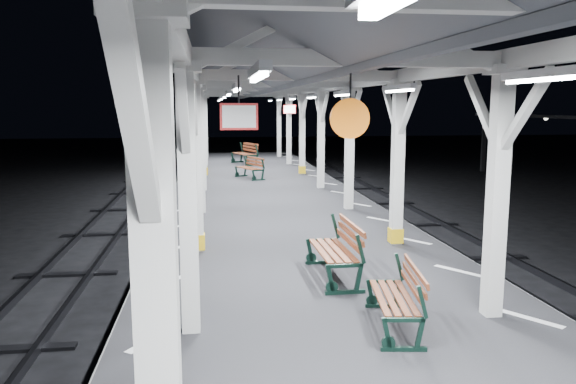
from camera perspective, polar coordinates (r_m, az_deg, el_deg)
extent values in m
plane|color=black|center=(9.76, 3.00, -14.21)|extent=(120.00, 120.00, 0.00)
cube|color=black|center=(9.57, 3.03, -11.46)|extent=(6.00, 50.00, 1.00)
cube|color=silver|center=(9.29, -12.16, -9.01)|extent=(1.00, 48.00, 0.01)
cube|color=silver|center=(10.15, 16.90, -7.66)|extent=(1.00, 48.00, 0.01)
cube|color=#2D2D33|center=(9.96, -23.88, -13.99)|extent=(0.08, 60.00, 0.16)
cube|color=black|center=(10.15, -26.94, -14.09)|extent=(2.20, 0.22, 0.06)
cube|color=#2D2D33|center=(11.38, 26.06, -11.27)|extent=(0.08, 60.00, 0.16)
cube|color=beige|center=(3.08, -13.07, -14.55)|extent=(0.22, 0.22, 3.20)
cube|color=beige|center=(2.87, -14.27, 17.54)|extent=(0.40, 0.40, 0.12)
cube|color=beige|center=(3.39, -12.90, 7.56)|extent=(0.10, 0.99, 0.99)
cube|color=beige|center=(2.29, -15.31, 6.99)|extent=(0.10, 0.99, 0.99)
cube|color=beige|center=(6.93, -10.10, -1.40)|extent=(0.22, 0.22, 3.20)
cube|color=beige|center=(6.84, -10.48, 12.41)|extent=(0.40, 0.40, 0.12)
cube|color=beige|center=(7.38, -10.18, 8.18)|extent=(0.10, 0.99, 0.99)
cube|color=beige|center=(6.28, -10.58, 8.09)|extent=(0.10, 0.99, 0.99)
cube|color=beige|center=(10.89, -9.29, 2.29)|extent=(0.22, 0.22, 3.20)
cube|color=beige|center=(10.84, -9.51, 11.04)|extent=(0.40, 0.40, 0.12)
cube|color=gold|center=(11.14, -9.11, -4.99)|extent=(0.26, 0.26, 0.30)
cube|color=beige|center=(11.38, -9.36, 8.36)|extent=(0.10, 0.99, 0.99)
cube|color=beige|center=(10.28, -9.52, 8.33)|extent=(0.10, 0.99, 0.99)
cube|color=beige|center=(14.87, -8.91, 4.01)|extent=(0.22, 0.22, 3.20)
cube|color=beige|center=(14.83, -9.06, 10.41)|extent=(0.40, 0.40, 0.12)
cube|color=beige|center=(15.37, -8.97, 8.45)|extent=(0.10, 0.99, 0.99)
cube|color=beige|center=(14.27, -9.06, 8.43)|extent=(0.10, 0.99, 0.99)
cube|color=beige|center=(18.86, -8.69, 5.00)|extent=(0.22, 0.22, 3.20)
cube|color=beige|center=(18.83, -8.81, 10.05)|extent=(0.40, 0.40, 0.12)
cube|color=beige|center=(19.37, -8.74, 8.50)|extent=(0.10, 0.99, 0.99)
cube|color=beige|center=(18.27, -8.80, 8.49)|extent=(0.10, 0.99, 0.99)
cube|color=beige|center=(22.86, -8.54, 5.65)|extent=(0.22, 0.22, 3.20)
cube|color=beige|center=(22.83, -8.64, 9.81)|extent=(0.40, 0.40, 0.12)
cube|color=gold|center=(22.97, -8.46, 2.11)|extent=(0.26, 0.26, 0.30)
cube|color=beige|center=(23.37, -8.59, 8.53)|extent=(0.10, 0.99, 0.99)
cube|color=beige|center=(22.27, -8.63, 8.52)|extent=(0.10, 0.99, 0.99)
cube|color=beige|center=(26.85, -8.44, 6.10)|extent=(0.22, 0.22, 3.20)
cube|color=beige|center=(26.83, -8.52, 9.64)|extent=(0.40, 0.40, 0.12)
cube|color=beige|center=(27.37, -8.49, 8.56)|extent=(0.10, 0.99, 0.99)
cube|color=beige|center=(26.27, -8.51, 8.55)|extent=(0.10, 0.99, 0.99)
cube|color=beige|center=(30.85, -8.37, 6.44)|extent=(0.22, 0.22, 3.20)
cube|color=beige|center=(30.83, -8.44, 9.52)|extent=(0.40, 0.40, 0.12)
cube|color=beige|center=(31.37, -8.41, 8.57)|extent=(0.10, 0.99, 0.99)
cube|color=beige|center=(30.27, -8.43, 8.57)|extent=(0.10, 0.99, 0.99)
cube|color=beige|center=(7.86, 20.47, -0.64)|extent=(0.22, 0.22, 3.20)
cube|color=beige|center=(7.78, 21.14, 11.52)|extent=(0.40, 0.40, 0.12)
cube|color=beige|center=(8.25, 19.09, 7.89)|extent=(0.10, 0.99, 0.99)
cube|color=beige|center=(7.28, 23.01, 7.62)|extent=(0.10, 0.99, 0.99)
cube|color=beige|center=(11.50, 11.07, 2.58)|extent=(0.22, 0.22, 3.20)
cube|color=beige|center=(11.45, 11.32, 10.86)|extent=(0.40, 0.40, 0.12)
cube|color=gold|center=(11.74, 10.87, -4.33)|extent=(0.26, 0.26, 0.30)
cube|color=beige|center=(11.96, 10.38, 8.35)|extent=(0.10, 0.99, 0.99)
cube|color=beige|center=(10.92, 12.19, 8.27)|extent=(0.10, 0.99, 0.99)
cube|color=beige|center=(15.33, 6.26, 4.20)|extent=(0.22, 0.22, 3.20)
cube|color=beige|center=(15.28, 6.36, 10.41)|extent=(0.40, 0.40, 0.12)
cube|color=beige|center=(15.81, 5.84, 8.52)|extent=(0.10, 0.99, 0.99)
cube|color=beige|center=(14.74, 6.85, 8.48)|extent=(0.10, 0.99, 0.99)
cube|color=beige|center=(19.22, 3.37, 5.15)|extent=(0.22, 0.22, 3.20)
cube|color=beige|center=(19.19, 3.41, 10.11)|extent=(0.40, 0.40, 0.12)
cube|color=beige|center=(19.72, 3.09, 8.59)|extent=(0.10, 0.99, 0.99)
cube|color=beige|center=(18.64, 3.73, 8.57)|extent=(0.10, 0.99, 0.99)
cube|color=beige|center=(23.15, 1.45, 5.78)|extent=(0.22, 0.22, 3.20)
cube|color=beige|center=(23.12, 1.47, 9.89)|extent=(0.40, 0.40, 0.12)
cube|color=gold|center=(23.27, 1.44, 2.28)|extent=(0.26, 0.26, 0.30)
cube|color=beige|center=(23.66, 1.25, 8.63)|extent=(0.10, 0.99, 0.99)
cube|color=beige|center=(22.58, 1.69, 8.62)|extent=(0.10, 0.99, 0.99)
cube|color=beige|center=(27.10, 0.09, 6.22)|extent=(0.22, 0.22, 3.20)
cube|color=beige|center=(27.08, 0.09, 9.73)|extent=(0.40, 0.40, 0.12)
cube|color=beige|center=(27.62, -0.07, 8.65)|extent=(0.10, 0.99, 0.99)
cube|color=beige|center=(26.53, 0.26, 8.65)|extent=(0.10, 0.99, 0.99)
cube|color=beige|center=(31.07, -0.92, 6.54)|extent=(0.22, 0.22, 3.20)
cube|color=beige|center=(31.05, -0.93, 9.61)|extent=(0.40, 0.40, 0.12)
cube|color=beige|center=(31.59, -1.05, 8.67)|extent=(0.10, 0.99, 0.99)
cube|color=beige|center=(30.50, -0.80, 8.66)|extent=(0.10, 0.99, 0.99)
cube|color=beige|center=(8.85, -9.90, 12.35)|extent=(0.18, 48.00, 0.24)
cube|color=beige|center=(9.58, 15.31, 11.89)|extent=(0.18, 48.00, 0.24)
cube|color=beige|center=(7.05, 6.41, 13.36)|extent=(4.20, 0.14, 0.20)
cube|color=beige|center=(10.97, 1.20, 11.76)|extent=(4.20, 0.14, 0.20)
cube|color=beige|center=(14.93, -1.24, 10.96)|extent=(4.20, 0.14, 0.20)
cube|color=beige|center=(18.91, -2.64, 10.50)|extent=(4.20, 0.14, 0.20)
cube|color=beige|center=(22.89, -3.56, 10.19)|extent=(4.20, 0.14, 0.20)
cube|color=beige|center=(26.88, -4.20, 9.97)|extent=(4.20, 0.14, 0.20)
cube|color=beige|center=(30.87, -4.67, 9.81)|extent=(4.20, 0.14, 0.20)
cube|color=beige|center=(9.11, 3.28, 18.18)|extent=(0.16, 48.00, 0.20)
cube|color=#4E5056|center=(8.90, -5.31, 15.91)|extent=(2.80, 49.00, 1.45)
cube|color=#4E5056|center=(9.39, 11.37, 15.41)|extent=(2.80, 49.00, 1.45)
cube|color=silver|center=(4.85, -3.05, 12.20)|extent=(0.10, 1.35, 0.08)
cube|color=white|center=(4.84, -3.04, 11.61)|extent=(0.05, 1.25, 0.05)
cube|color=silver|center=(8.84, -5.24, 10.63)|extent=(0.10, 1.35, 0.08)
cube|color=white|center=(8.83, -5.23, 10.30)|extent=(0.05, 1.25, 0.05)
cube|color=silver|center=(12.83, -6.06, 10.03)|extent=(0.10, 1.35, 0.08)
cube|color=white|center=(12.83, -6.05, 9.80)|extent=(0.05, 1.25, 0.05)
cube|color=silver|center=(16.83, -6.49, 9.71)|extent=(0.10, 1.35, 0.08)
cube|color=white|center=(16.83, -6.49, 9.54)|extent=(0.05, 1.25, 0.05)
cube|color=silver|center=(20.83, -6.75, 9.51)|extent=(0.10, 1.35, 0.08)
cube|color=white|center=(20.83, -6.75, 9.38)|extent=(0.05, 1.25, 0.05)
cube|color=silver|center=(24.83, -6.93, 9.38)|extent=(0.10, 1.35, 0.08)
cube|color=white|center=(24.83, -6.93, 9.27)|extent=(0.05, 1.25, 0.05)
cube|color=silver|center=(28.83, -7.06, 9.29)|extent=(0.10, 1.35, 0.08)
cube|color=white|center=(28.83, -7.06, 9.19)|extent=(0.05, 1.25, 0.05)
cube|color=silver|center=(5.69, 24.59, 10.93)|extent=(0.10, 1.35, 0.08)
cube|color=white|center=(5.69, 24.56, 10.42)|extent=(0.05, 1.25, 0.05)
cube|color=silver|center=(9.32, 11.21, 10.40)|extent=(0.10, 1.35, 0.08)
cube|color=white|center=(9.32, 11.20, 10.09)|extent=(0.05, 1.25, 0.05)
cube|color=silver|center=(13.17, 5.50, 10.00)|extent=(0.10, 1.35, 0.08)
cube|color=white|center=(13.17, 5.49, 9.78)|extent=(0.05, 1.25, 0.05)
cube|color=silver|center=(17.09, 2.39, 9.74)|extent=(0.10, 1.35, 0.08)
cube|color=white|center=(17.09, 2.39, 9.57)|extent=(0.05, 1.25, 0.05)
cube|color=silver|center=(21.04, 0.44, 9.57)|extent=(0.10, 1.35, 0.08)
cube|color=white|center=(21.04, 0.44, 9.43)|extent=(0.05, 1.25, 0.05)
cube|color=silver|center=(25.00, -0.88, 9.44)|extent=(0.10, 1.35, 0.08)
cube|color=white|center=(25.00, -0.88, 9.33)|extent=(0.05, 1.25, 0.05)
cube|color=silver|center=(28.98, -1.85, 9.35)|extent=(0.10, 1.35, 0.08)
cube|color=white|center=(28.98, -1.85, 9.25)|extent=(0.05, 1.25, 0.05)
cylinder|color=black|center=(7.04, 6.36, 10.68)|extent=(0.02, 0.02, 0.30)
cylinder|color=orange|center=(7.03, 6.30, 7.43)|extent=(0.50, 0.04, 0.50)
cylinder|color=black|center=(7.46, -5.04, 10.36)|extent=(0.02, 0.02, 0.36)
cube|color=red|center=(7.46, -5.00, 7.63)|extent=(0.50, 0.03, 0.35)
cube|color=white|center=(7.46, -5.00, 7.63)|extent=(0.44, 0.04, 0.29)
cylinder|color=black|center=(22.11, 0.17, 9.32)|extent=(0.02, 0.02, 0.36)
cube|color=red|center=(22.11, 0.17, 8.40)|extent=(0.50, 0.03, 0.35)
cube|color=white|center=(22.11, 0.17, 8.40)|extent=(0.44, 0.05, 0.29)
cube|color=black|center=(34.66, 19.26, 4.71)|extent=(0.20, 0.20, 3.30)
sphere|color=silver|center=(29.38, 24.73, 6.83)|extent=(0.20, 0.20, 0.20)
sphere|color=silver|center=(34.60, 19.39, 7.31)|extent=(0.20, 0.20, 0.20)
cube|color=black|center=(6.85, 11.67, -15.37)|extent=(0.54, 0.13, 0.05)
cube|color=black|center=(6.75, 10.03, -14.07)|extent=(0.14, 0.06, 0.41)
cube|color=black|center=(6.82, 13.23, -13.93)|extent=(0.13, 0.06, 0.41)
cube|color=black|center=(6.68, 13.50, -10.83)|extent=(0.15, 0.07, 0.39)
cube|color=black|center=(8.15, 9.75, -11.32)|extent=(0.54, 0.13, 0.05)
cube|color=black|center=(8.06, 8.39, -10.17)|extent=(0.14, 0.06, 0.41)
cube|color=black|center=(8.12, 11.04, -10.10)|extent=(0.13, 0.06, 0.41)
cube|color=black|center=(8.01, 11.25, -7.45)|extent=(0.15, 0.07, 0.39)
cube|color=brown|center=(7.34, 9.31, -10.52)|extent=(0.28, 1.35, 0.03)
cube|color=brown|center=(7.35, 10.22, -10.49)|extent=(0.28, 1.35, 0.03)
cube|color=brown|center=(7.37, 11.12, -10.47)|extent=(0.28, 1.35, 0.03)
cube|color=brown|center=(7.40, 12.01, -10.44)|extent=(0.28, 1.35, 0.03)
cube|color=brown|center=(7.37, 12.52, -9.51)|extent=(0.24, 1.34, 0.08)
cube|color=brown|center=(7.34, 12.69, -8.64)|extent=(0.24, 1.34, 0.08)
cube|color=brown|center=(7.31, 12.86, -7.77)|extent=(0.24, 1.34, 0.08)
cube|color=black|center=(8.61, 5.82, -10.09)|extent=(0.62, 0.07, 0.06)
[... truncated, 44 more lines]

